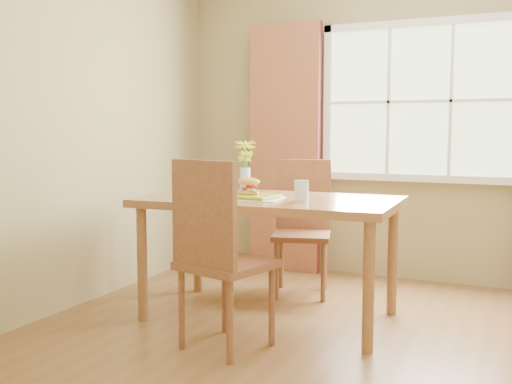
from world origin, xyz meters
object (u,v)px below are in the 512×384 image
at_px(dining_table, 270,210).
at_px(croissant_sandwich, 249,187).
at_px(water_glass, 301,191).
at_px(flower_vase, 245,162).
at_px(chair_far, 302,220).
at_px(chair_near, 216,248).

bearing_deg(dining_table, croissant_sandwich, -134.91).
xyz_separation_m(water_glass, flower_vase, (-0.54, 0.32, 0.16)).
bearing_deg(chair_far, croissant_sandwich, -111.75).
relative_size(dining_table, water_glass, 12.58).
distance_m(dining_table, chair_near, 0.72).
height_order(chair_near, water_glass, chair_near).
height_order(chair_far, water_glass, chair_far).
xyz_separation_m(chair_far, water_glass, (0.30, -0.83, 0.32)).
bearing_deg(flower_vase, chair_far, 63.96).
bearing_deg(dining_table, chair_near, -93.95).
height_order(dining_table, chair_near, chair_near).
bearing_deg(chair_far, chair_near, -106.25).
distance_m(chair_near, flower_vase, 1.04).
height_order(dining_table, flower_vase, flower_vase).
height_order(water_glass, flower_vase, flower_vase).
bearing_deg(croissant_sandwich, flower_vase, 128.04).
xyz_separation_m(chair_near, flower_vase, (-0.25, 0.91, 0.44)).
height_order(chair_near, flower_vase, flower_vase).
bearing_deg(flower_vase, chair_near, -74.58).
relative_size(dining_table, chair_near, 1.55).
bearing_deg(chair_far, water_glass, -86.64).
relative_size(chair_far, croissant_sandwich, 5.83).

